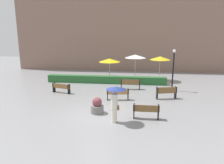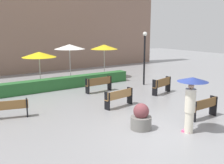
{
  "view_description": "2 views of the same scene",
  "coord_description": "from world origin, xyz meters",
  "px_view_note": "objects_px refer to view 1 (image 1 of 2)",
  "views": [
    {
      "loc": [
        2.12,
        -12.15,
        4.95
      ],
      "look_at": [
        0.05,
        4.93,
        0.94
      ],
      "focal_mm": 34.23,
      "sensor_mm": 36.0,
      "label": 1
    },
    {
      "loc": [
        -6.68,
        -6.96,
        3.8
      ],
      "look_at": [
        0.68,
        3.69,
        1.15
      ],
      "focal_mm": 42.38,
      "sensor_mm": 36.0,
      "label": 2
    }
  ],
  "objects_px": {
    "bench_near_right": "(146,110)",
    "patio_umbrella_yellow": "(109,60)",
    "patio_umbrella_yellow_far": "(160,58)",
    "bench_back_row": "(130,83)",
    "bench_far_left": "(61,87)",
    "pedestrian_with_umbrella": "(115,98)",
    "planter_pot": "(97,106)",
    "lamp_post": "(173,65)",
    "patio_umbrella_white": "(135,56)",
    "bench_far_right": "(167,92)",
    "bench_mid_center": "(118,93)"
  },
  "relations": [
    {
      "from": "planter_pot",
      "to": "patio_umbrella_yellow",
      "type": "relative_size",
      "value": 0.44
    },
    {
      "from": "bench_far_right",
      "to": "bench_back_row",
      "type": "bearing_deg",
      "value": 138.93
    },
    {
      "from": "bench_far_left",
      "to": "patio_umbrella_yellow",
      "type": "distance_m",
      "value": 6.6
    },
    {
      "from": "bench_mid_center",
      "to": "patio_umbrella_white",
      "type": "relative_size",
      "value": 0.64
    },
    {
      "from": "bench_mid_center",
      "to": "patio_umbrella_white",
      "type": "height_order",
      "value": "patio_umbrella_white"
    },
    {
      "from": "bench_near_right",
      "to": "lamp_post",
      "type": "xyz_separation_m",
      "value": [
        2.46,
        6.63,
        1.69
      ]
    },
    {
      "from": "bench_far_right",
      "to": "pedestrian_with_umbrella",
      "type": "bearing_deg",
      "value": -125.46
    },
    {
      "from": "lamp_post",
      "to": "patio_umbrella_yellow",
      "type": "distance_m",
      "value": 6.94
    },
    {
      "from": "bench_back_row",
      "to": "pedestrian_with_umbrella",
      "type": "distance_m",
      "value": 7.34
    },
    {
      "from": "bench_back_row",
      "to": "patio_umbrella_yellow",
      "type": "xyz_separation_m",
      "value": [
        -2.34,
        3.59,
        1.57
      ]
    },
    {
      "from": "bench_back_row",
      "to": "bench_far_left",
      "type": "distance_m",
      "value": 5.99
    },
    {
      "from": "pedestrian_with_umbrella",
      "to": "planter_pot",
      "type": "xyz_separation_m",
      "value": [
        -1.26,
        1.27,
        -0.98
      ]
    },
    {
      "from": "bench_near_right",
      "to": "patio_umbrella_yellow",
      "type": "xyz_separation_m",
      "value": [
        -3.5,
        10.18,
        1.58
      ]
    },
    {
      "from": "patio_umbrella_yellow_far",
      "to": "bench_near_right",
      "type": "bearing_deg",
      "value": -99.29
    },
    {
      "from": "patio_umbrella_white",
      "to": "bench_mid_center",
      "type": "bearing_deg",
      "value": -98.35
    },
    {
      "from": "bench_near_right",
      "to": "patio_umbrella_yellow",
      "type": "bearing_deg",
      "value": 108.97
    },
    {
      "from": "bench_mid_center",
      "to": "pedestrian_with_umbrella",
      "type": "height_order",
      "value": "pedestrian_with_umbrella"
    },
    {
      "from": "bench_back_row",
      "to": "lamp_post",
      "type": "height_order",
      "value": "lamp_post"
    },
    {
      "from": "pedestrian_with_umbrella",
      "to": "lamp_post",
      "type": "xyz_separation_m",
      "value": [
        4.21,
        7.3,
        0.8
      ]
    },
    {
      "from": "pedestrian_with_umbrella",
      "to": "patio_umbrella_white",
      "type": "height_order",
      "value": "patio_umbrella_white"
    },
    {
      "from": "bench_far_right",
      "to": "bench_mid_center",
      "type": "xyz_separation_m",
      "value": [
        -3.65,
        -0.72,
        -0.04
      ]
    },
    {
      "from": "pedestrian_with_umbrella",
      "to": "lamp_post",
      "type": "bearing_deg",
      "value": 60.07
    },
    {
      "from": "bench_far_left",
      "to": "planter_pot",
      "type": "bearing_deg",
      "value": -47.06
    },
    {
      "from": "planter_pot",
      "to": "patio_umbrella_yellow",
      "type": "height_order",
      "value": "patio_umbrella_yellow"
    },
    {
      "from": "patio_umbrella_yellow",
      "to": "bench_far_left",
      "type": "bearing_deg",
      "value": -121.65
    },
    {
      "from": "bench_far_right",
      "to": "bench_near_right",
      "type": "xyz_separation_m",
      "value": [
        -1.67,
        -4.12,
        -0.03
      ]
    },
    {
      "from": "bench_near_right",
      "to": "bench_far_left",
      "type": "distance_m",
      "value": 8.33
    },
    {
      "from": "patio_umbrella_white",
      "to": "patio_umbrella_yellow",
      "type": "bearing_deg",
      "value": -159.67
    },
    {
      "from": "bench_near_right",
      "to": "bench_mid_center",
      "type": "distance_m",
      "value": 3.93
    },
    {
      "from": "bench_far_left",
      "to": "patio_umbrella_white",
      "type": "xyz_separation_m",
      "value": [
        6.02,
        6.43,
        1.97
      ]
    },
    {
      "from": "bench_back_row",
      "to": "patio_umbrella_yellow",
      "type": "height_order",
      "value": "patio_umbrella_yellow"
    },
    {
      "from": "bench_near_right",
      "to": "bench_mid_center",
      "type": "relative_size",
      "value": 0.91
    },
    {
      "from": "bench_near_right",
      "to": "bench_mid_center",
      "type": "bearing_deg",
      "value": 120.19
    },
    {
      "from": "planter_pot",
      "to": "patio_umbrella_white",
      "type": "bearing_deg",
      "value": 78.4
    },
    {
      "from": "bench_mid_center",
      "to": "patio_umbrella_yellow_far",
      "type": "xyz_separation_m",
      "value": [
        3.68,
        7.02,
        1.86
      ]
    },
    {
      "from": "pedestrian_with_umbrella",
      "to": "bench_back_row",
      "type": "bearing_deg",
      "value": 85.38
    },
    {
      "from": "bench_far_left",
      "to": "pedestrian_with_umbrella",
      "type": "xyz_separation_m",
      "value": [
        5.11,
        -5.4,
        0.94
      ]
    },
    {
      "from": "planter_pot",
      "to": "patio_umbrella_yellow",
      "type": "distance_m",
      "value": 9.74
    },
    {
      "from": "bench_far_left",
      "to": "patio_umbrella_yellow",
      "type": "height_order",
      "value": "patio_umbrella_yellow"
    },
    {
      "from": "patio_umbrella_yellow",
      "to": "patio_umbrella_yellow_far",
      "type": "height_order",
      "value": "patio_umbrella_yellow_far"
    },
    {
      "from": "bench_back_row",
      "to": "bench_far_left",
      "type": "bearing_deg",
      "value": -161.97
    },
    {
      "from": "lamp_post",
      "to": "patio_umbrella_white",
      "type": "height_order",
      "value": "lamp_post"
    },
    {
      "from": "planter_pot",
      "to": "patio_umbrella_yellow_far",
      "type": "distance_m",
      "value": 11.06
    },
    {
      "from": "planter_pot",
      "to": "lamp_post",
      "type": "height_order",
      "value": "lamp_post"
    },
    {
      "from": "bench_near_right",
      "to": "patio_umbrella_yellow",
      "type": "distance_m",
      "value": 10.88
    },
    {
      "from": "pedestrian_with_umbrella",
      "to": "patio_umbrella_yellow",
      "type": "height_order",
      "value": "patio_umbrella_yellow"
    },
    {
      "from": "bench_far_left",
      "to": "bench_near_right",
      "type": "bearing_deg",
      "value": -34.62
    },
    {
      "from": "planter_pot",
      "to": "bench_near_right",
      "type": "bearing_deg",
      "value": -11.23
    },
    {
      "from": "lamp_post",
      "to": "patio_umbrella_white",
      "type": "bearing_deg",
      "value": 126.05
    },
    {
      "from": "bench_mid_center",
      "to": "patio_umbrella_yellow_far",
      "type": "bearing_deg",
      "value": 62.31
    }
  ]
}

